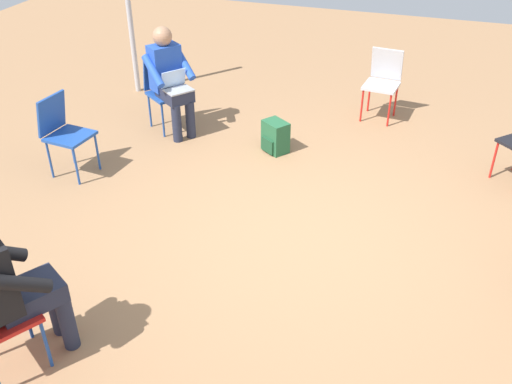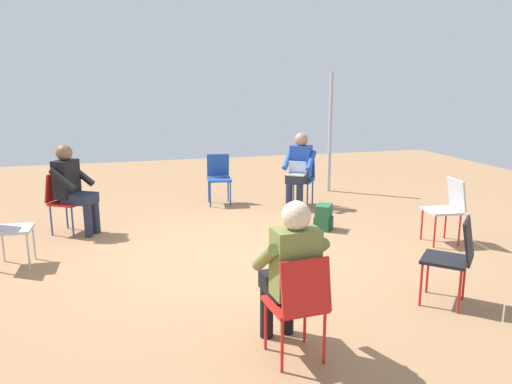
% 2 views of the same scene
% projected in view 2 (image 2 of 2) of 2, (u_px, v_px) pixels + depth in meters
% --- Properties ---
extents(ground_plane, '(15.31, 15.31, 0.00)m').
position_uv_depth(ground_plane, '(233.00, 254.00, 6.13)').
color(ground_plane, '#99704C').
extents(chair_north, '(0.43, 0.46, 0.85)m').
position_uv_depth(chair_north, '(299.00, 301.00, 3.69)').
color(chair_north, red).
rests_on(chair_north, ground).
extents(chair_south, '(0.44, 0.47, 0.85)m').
position_uv_depth(chair_south, '(219.00, 175.00, 8.55)').
color(chair_south, '#1E4799').
rests_on(chair_south, ground).
extents(chair_southwest, '(0.57, 0.58, 0.85)m').
position_uv_depth(chair_southwest, '(302.00, 176.00, 8.45)').
color(chair_southwest, '#1E4799').
rests_on(chair_southwest, ground).
extents(chair_west, '(0.48, 0.44, 0.85)m').
position_uv_depth(chair_west, '(447.00, 206.00, 6.46)').
color(chair_west, '#B7B7BC').
rests_on(chair_west, ground).
extents(chair_northwest, '(0.58, 0.58, 0.85)m').
position_uv_depth(chair_northwest, '(454.00, 255.00, 4.65)').
color(chair_northwest, black).
rests_on(chair_northwest, ground).
extents(chair_southeast, '(0.58, 0.56, 0.85)m').
position_uv_depth(chair_southeast, '(63.00, 198.00, 6.89)').
color(chair_southeast, red).
rests_on(chair_southeast, ground).
extents(chair_east, '(0.45, 0.41, 0.85)m').
position_uv_depth(chair_east, '(6.00, 224.00, 5.63)').
color(chair_east, '#B7B7BC').
rests_on(chair_east, ground).
extents(person_with_laptop, '(0.63, 0.64, 1.24)m').
position_uv_depth(person_with_laptop, '(299.00, 166.00, 8.25)').
color(person_with_laptop, '#23283D').
rests_on(person_with_laptop, ground).
extents(person_in_black, '(0.63, 0.62, 1.24)m').
position_uv_depth(person_in_black, '(73.00, 185.00, 6.81)').
color(person_in_black, '#23283D').
rests_on(person_in_black, ground).
extents(person_in_olive, '(0.52, 0.54, 1.24)m').
position_uv_depth(person_in_olive, '(290.00, 268.00, 3.80)').
color(person_in_olive, black).
rests_on(person_in_olive, ground).
extents(backpack_near_laptop_user, '(0.33, 0.34, 0.36)m').
position_uv_depth(backpack_near_laptop_user, '(324.00, 219.00, 7.11)').
color(backpack_near_laptop_user, '#235B38').
rests_on(backpack_near_laptop_user, ground).
extents(tent_pole_near, '(0.07, 0.07, 2.24)m').
position_uv_depth(tent_pole_near, '(330.00, 133.00, 9.37)').
color(tent_pole_near, '#B2B2B7').
rests_on(tent_pole_near, ground).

